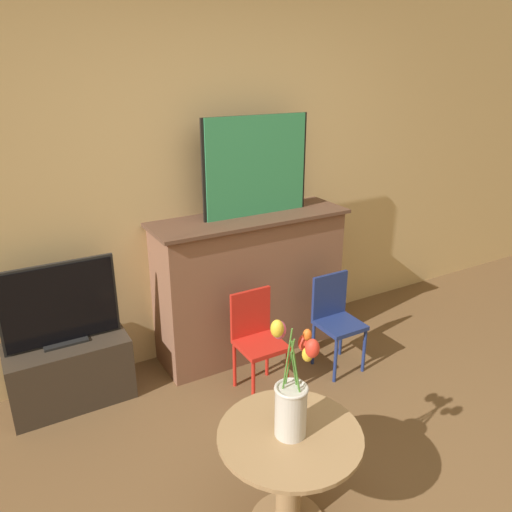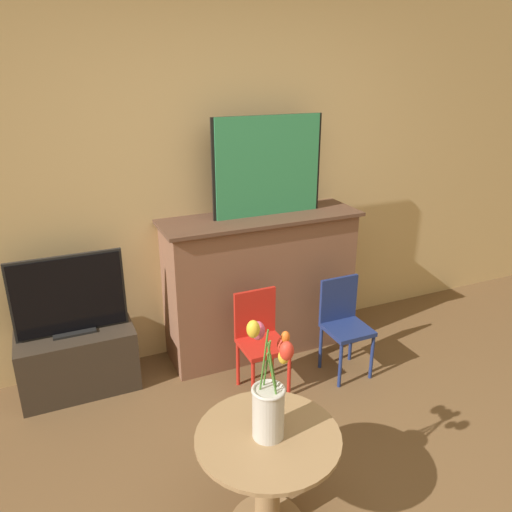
% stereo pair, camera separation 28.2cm
% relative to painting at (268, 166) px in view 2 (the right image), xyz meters
% --- Properties ---
extents(wall_back, '(8.00, 0.06, 2.70)m').
position_rel_painting_xyz_m(wall_back, '(-0.31, 0.23, -0.04)').
color(wall_back, tan).
rests_on(wall_back, ground).
extents(fireplace_mantel, '(1.43, 0.46, 1.05)m').
position_rel_painting_xyz_m(fireplace_mantel, '(-0.06, -0.01, -0.85)').
color(fireplace_mantel, brown).
rests_on(fireplace_mantel, ground).
extents(painting, '(0.80, 0.03, 0.68)m').
position_rel_painting_xyz_m(painting, '(0.00, 0.00, 0.00)').
color(painting, black).
rests_on(painting, fireplace_mantel).
extents(tv_stand, '(0.73, 0.38, 0.42)m').
position_rel_painting_xyz_m(tv_stand, '(-1.37, -0.01, -1.18)').
color(tv_stand, '#382D23').
rests_on(tv_stand, ground).
extents(tv_monitor, '(0.69, 0.12, 0.53)m').
position_rel_painting_xyz_m(tv_monitor, '(-1.37, 0.00, -0.71)').
color(tv_monitor, black).
rests_on(tv_monitor, tv_stand).
extents(chair_red, '(0.29, 0.29, 0.68)m').
position_rel_painting_xyz_m(chair_red, '(-0.27, -0.47, -1.00)').
color(chair_red, red).
rests_on(chair_red, ground).
extents(chair_blue, '(0.29, 0.29, 0.68)m').
position_rel_painting_xyz_m(chair_blue, '(0.34, -0.52, -1.00)').
color(chair_blue, navy).
rests_on(chair_blue, ground).
extents(side_table, '(0.64, 0.64, 0.53)m').
position_rel_painting_xyz_m(side_table, '(-0.69, -1.49, -1.04)').
color(side_table, '#99754C').
rests_on(side_table, ground).
extents(vase_tulips, '(0.19, 0.23, 0.55)m').
position_rel_painting_xyz_m(vase_tulips, '(-0.69, -1.49, -0.66)').
color(vase_tulips, beige).
rests_on(vase_tulips, side_table).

